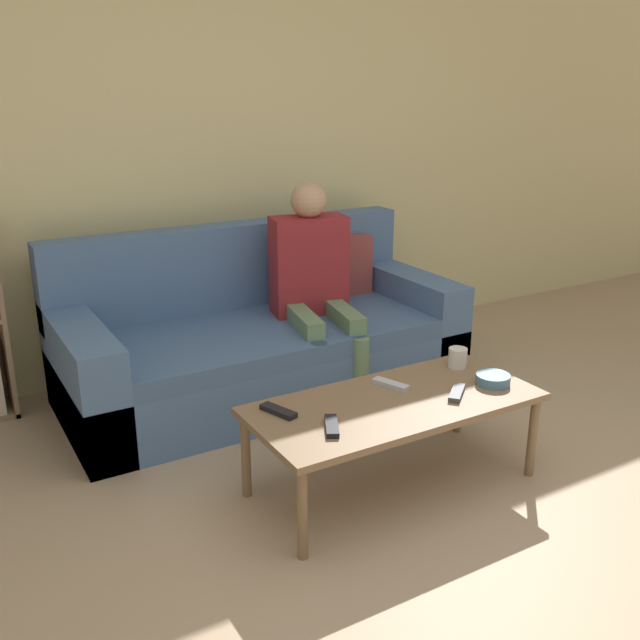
# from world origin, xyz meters

# --- Properties ---
(ground_plane) EXTENTS (22.00, 22.00, 0.00)m
(ground_plane) POSITION_xyz_m (0.00, 0.00, 0.00)
(ground_plane) COLOR tan
(wall_back) EXTENTS (12.00, 0.06, 2.60)m
(wall_back) POSITION_xyz_m (0.00, 2.65, 1.30)
(wall_back) COLOR beige
(wall_back) RESTS_ON ground_plane
(couch) EXTENTS (2.18, 0.97, 0.90)m
(couch) POSITION_xyz_m (0.09, 2.04, 0.29)
(couch) COLOR #4C6B93
(couch) RESTS_ON ground_plane
(coffee_table) EXTENTS (1.24, 0.57, 0.41)m
(coffee_table) POSITION_xyz_m (0.13, 0.82, 0.37)
(coffee_table) COLOR brown
(coffee_table) RESTS_ON ground_plane
(person_adult) EXTENTS (0.49, 0.71, 1.16)m
(person_adult) POSITION_xyz_m (0.38, 1.94, 0.66)
(person_adult) COLOR #66845B
(person_adult) RESTS_ON ground_plane
(cup_near) EXTENTS (0.09, 0.09, 0.09)m
(cup_near) POSITION_xyz_m (0.60, 0.97, 0.45)
(cup_near) COLOR silver
(cup_near) RESTS_ON coffee_table
(tv_remote_0) EXTENTS (0.11, 0.18, 0.02)m
(tv_remote_0) POSITION_xyz_m (0.19, 0.94, 0.42)
(tv_remote_0) COLOR #B7B7BC
(tv_remote_0) RESTS_ON coffee_table
(tv_remote_1) EXTENTS (0.10, 0.18, 0.02)m
(tv_remote_1) POSITION_xyz_m (-0.35, 0.96, 0.42)
(tv_remote_1) COLOR black
(tv_remote_1) RESTS_ON coffee_table
(tv_remote_2) EXTENTS (0.12, 0.17, 0.02)m
(tv_remote_2) POSITION_xyz_m (-0.24, 0.73, 0.42)
(tv_remote_2) COLOR black
(tv_remote_2) RESTS_ON coffee_table
(tv_remote_3) EXTENTS (0.16, 0.15, 0.02)m
(tv_remote_3) POSITION_xyz_m (0.39, 0.73, 0.42)
(tv_remote_3) COLOR #47474C
(tv_remote_3) RESTS_ON coffee_table
(snack_bowl) EXTENTS (0.15, 0.15, 0.05)m
(snack_bowl) POSITION_xyz_m (0.60, 0.74, 0.43)
(snack_bowl) COLOR teal
(snack_bowl) RESTS_ON coffee_table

